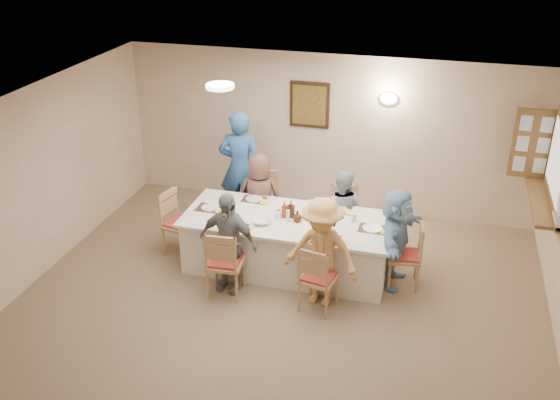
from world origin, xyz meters
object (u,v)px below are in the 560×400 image
(chair_front_left, at_px, (225,261))
(chair_right_end, at_px, (404,255))
(chair_back_right, at_px, (343,218))
(diner_front_left, at_px, (228,242))
(diner_front_right, at_px, (322,253))
(condiment_ketchup, at_px, (284,209))
(serving_hatch, at_px, (559,166))
(diner_back_right, at_px, (342,211))
(diner_back_left, at_px, (260,198))
(caregiver, at_px, (240,168))
(chair_back_left, at_px, (262,205))
(dining_table, at_px, (288,243))
(diner_right_end, at_px, (396,238))
(chair_front_right, at_px, (319,276))
(chair_left_end, at_px, (181,223))

(chair_front_left, height_order, chair_right_end, chair_front_left)
(chair_back_right, height_order, diner_front_left, diner_front_left)
(diner_front_right, height_order, condiment_ketchup, diner_front_right)
(serving_hatch, distance_m, diner_back_right, 2.87)
(diner_back_left, relative_size, condiment_ketchup, 6.01)
(chair_back_right, xyz_separation_m, diner_back_left, (-1.20, -0.12, 0.23))
(diner_back_right, relative_size, condiment_ketchup, 5.51)
(diner_back_left, distance_m, caregiver, 0.69)
(chair_right_end, height_order, diner_front_right, diner_front_right)
(chair_back_left, height_order, caregiver, caregiver)
(chair_front_left, bearing_deg, chair_back_left, -94.46)
(dining_table, distance_m, chair_right_end, 1.55)
(chair_front_left, height_order, diner_back_left, diner_back_left)
(chair_back_left, relative_size, diner_back_right, 0.79)
(diner_front_right, distance_m, diner_right_end, 1.07)
(chair_back_right, bearing_deg, diner_right_end, -50.16)
(diner_front_left, bearing_deg, dining_table, 57.42)
(diner_back_right, distance_m, condiment_ketchup, 0.96)
(dining_table, bearing_deg, serving_hatch, 15.61)
(chair_back_left, height_order, chair_front_right, chair_back_left)
(chair_front_right, xyz_separation_m, chair_right_end, (0.95, 0.80, -0.01))
(diner_back_right, bearing_deg, dining_table, 49.84)
(chair_back_left, relative_size, chair_front_left, 1.04)
(diner_front_right, xyz_separation_m, diner_right_end, (0.82, 0.68, -0.04))
(diner_back_left, height_order, diner_front_right, diner_front_right)
(chair_front_left, distance_m, chair_right_end, 2.29)
(serving_hatch, height_order, diner_back_left, serving_hatch)
(dining_table, relative_size, chair_front_left, 2.95)
(chair_right_end, relative_size, diner_back_left, 0.66)
(chair_back_right, distance_m, chair_right_end, 1.24)
(chair_left_end, xyz_separation_m, condiment_ketchup, (1.50, 0.02, 0.41))
(serving_hatch, xyz_separation_m, caregiver, (-4.37, 0.22, -0.60))
(dining_table, height_order, chair_back_left, chair_back_left)
(chair_left_end, xyz_separation_m, diner_right_end, (2.97, 0.00, 0.21))
(chair_back_left, bearing_deg, chair_front_left, -100.05)
(diner_back_right, height_order, diner_right_end, diner_right_end)
(chair_front_left, relative_size, chair_front_right, 1.04)
(serving_hatch, height_order, chair_front_right, serving_hatch)
(chair_back_right, bearing_deg, diner_front_right, -95.87)
(chair_front_right, relative_size, diner_back_right, 0.74)
(chair_front_left, bearing_deg, chair_back_right, -131.33)
(chair_back_right, height_order, diner_back_right, diner_back_right)
(diner_front_left, bearing_deg, diner_back_right, 57.42)
(chair_back_right, distance_m, condiment_ketchup, 1.10)
(chair_left_end, relative_size, diner_right_end, 0.69)
(dining_table, distance_m, chair_front_left, 1.00)
(diner_back_left, relative_size, diner_right_end, 1.00)
(dining_table, xyz_separation_m, diner_front_left, (-0.60, -0.68, 0.30))
(chair_left_end, relative_size, diner_front_right, 0.65)
(serving_hatch, bearing_deg, chair_back_right, -177.30)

